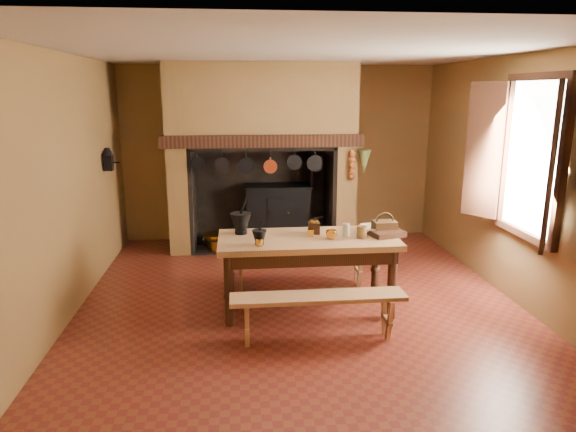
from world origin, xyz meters
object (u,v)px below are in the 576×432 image
Objects in this scene: bench_front at (318,306)px; mixing_bowl at (374,229)px; coffee_grinder at (314,227)px; iron_range at (278,213)px; work_table at (308,249)px; wicker_basket at (385,227)px.

mixing_bowl reaches higher than bench_front.
coffee_grinder reaches higher than mixing_bowl.
bench_front is 5.59× the size of mixing_bowl.
coffee_grinder is 0.68m from mixing_bowl.
coffee_grinder is (0.20, -2.55, 0.43)m from iron_range.
mixing_bowl reaches higher than work_table.
coffee_grinder reaches higher than bench_front.
iron_range reaches higher than work_table.
iron_range reaches higher than coffee_grinder.
iron_range is 0.94× the size of bench_front.
work_table reaches higher than bench_front.
iron_range reaches higher than wicker_basket.
wicker_basket is at bearing 43.15° from bench_front.
work_table is 0.27m from coffee_grinder.
coffee_grinder is 0.75× the size of wicker_basket.
coffee_grinder is at bearing -85.56° from iron_range.
wicker_basket is (0.11, -0.06, 0.04)m from mixing_bowl.
coffee_grinder is at bearing 58.93° from work_table.
mixing_bowl is (0.68, -0.03, -0.04)m from coffee_grinder.
work_table is 6.37× the size of mixing_bowl.
mixing_bowl is at bearing 149.92° from wicker_basket.
iron_range is 5.24× the size of mixing_bowl.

